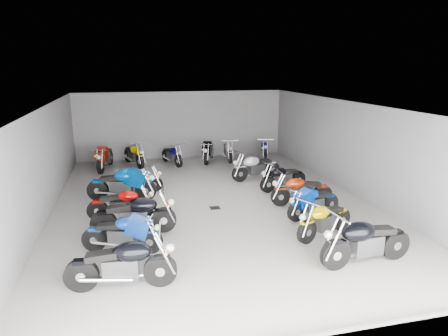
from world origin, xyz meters
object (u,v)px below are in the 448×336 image
at_px(motorcycle_back_b, 134,154).
at_px(motorcycle_back_c, 172,155).
at_px(motorcycle_left_f, 138,179).
at_px(motorcycle_back_e, 228,150).
at_px(motorcycle_left_a, 122,264).
at_px(motorcycle_right_f, 256,167).
at_px(motorcycle_right_a, 365,241).
at_px(motorcycle_right_d, 301,190).
at_px(motorcycle_back_a, 105,157).
at_px(motorcycle_right_e, 283,177).
at_px(motorcycle_right_c, 313,202).
at_px(motorcycle_right_b, 324,219).
at_px(motorcycle_left_e, 122,184).
at_px(motorcycle_left_b, 123,234).
at_px(motorcycle_left_c, 135,215).
at_px(motorcycle_left_d, 122,204).
at_px(motorcycle_back_d, 209,151).
at_px(drain_grate, 215,208).
at_px(motorcycle_back_f, 265,149).

xyz_separation_m(motorcycle_back_b, motorcycle_back_c, (1.68, -0.25, -0.06)).
relative_size(motorcycle_left_f, motorcycle_back_e, 0.89).
relative_size(motorcycle_left_a, motorcycle_right_f, 1.06).
bearing_deg(motorcycle_right_a, motorcycle_back_e, -2.33).
height_order(motorcycle_right_d, motorcycle_back_e, motorcycle_right_d).
xyz_separation_m(motorcycle_right_d, motorcycle_back_a, (-6.38, 6.25, 0.05)).
relative_size(motorcycle_left_a, motorcycle_right_e, 1.16).
xyz_separation_m(motorcycle_right_e, motorcycle_back_a, (-6.41, 4.59, 0.08)).
bearing_deg(motorcycle_right_c, motorcycle_right_b, 148.12).
height_order(motorcycle_left_e, motorcycle_right_f, motorcycle_left_e).
height_order(motorcycle_right_c, motorcycle_back_c, motorcycle_right_c).
bearing_deg(motorcycle_left_e, motorcycle_back_b, -172.17).
bearing_deg(motorcycle_back_a, motorcycle_left_b, 106.74).
xyz_separation_m(motorcycle_right_b, motorcycle_right_d, (0.45, 2.46, 0.01)).
relative_size(motorcycle_left_c, motorcycle_right_b, 1.19).
bearing_deg(motorcycle_back_a, motorcycle_left_d, 108.35).
bearing_deg(motorcycle_right_e, motorcycle_right_a, 161.87).
relative_size(motorcycle_right_a, motorcycle_right_d, 1.13).
bearing_deg(motorcycle_right_d, motorcycle_left_e, 75.81).
distance_m(motorcycle_back_c, motorcycle_back_d, 1.75).
xyz_separation_m(motorcycle_right_e, motorcycle_back_d, (-1.73, 4.99, 0.04)).
bearing_deg(motorcycle_left_c, motorcycle_back_a, -167.16).
bearing_deg(drain_grate, motorcycle_left_a, -124.08).
bearing_deg(motorcycle_back_c, motorcycle_left_e, 44.97).
height_order(motorcycle_left_e, motorcycle_back_e, motorcycle_left_e).
relative_size(motorcycle_right_d, motorcycle_right_e, 1.07).
bearing_deg(drain_grate, motorcycle_right_a, -60.31).
height_order(motorcycle_left_f, motorcycle_right_a, motorcycle_right_a).
height_order(motorcycle_left_c, motorcycle_back_f, motorcycle_left_c).
height_order(motorcycle_right_e, motorcycle_back_e, motorcycle_back_e).
height_order(motorcycle_left_c, motorcycle_left_f, motorcycle_left_c).
bearing_deg(motorcycle_left_a, motorcycle_right_c, 122.60).
bearing_deg(motorcycle_left_a, motorcycle_right_e, 140.43).
bearing_deg(motorcycle_right_f, motorcycle_left_b, 122.49).
relative_size(motorcycle_right_d, motorcycle_back_c, 1.13).
relative_size(motorcycle_left_d, motorcycle_back_e, 1.00).
relative_size(motorcycle_right_b, motorcycle_back_f, 1.00).
bearing_deg(motorcycle_right_e, motorcycle_back_d, 3.89).
xyz_separation_m(motorcycle_right_d, motorcycle_back_b, (-5.12, 6.66, 0.02)).
bearing_deg(motorcycle_back_c, motorcycle_left_a, 58.45).
height_order(motorcycle_left_c, motorcycle_right_b, motorcycle_left_c).
relative_size(motorcycle_back_b, motorcycle_back_f, 1.09).
bearing_deg(motorcycle_left_f, drain_grate, 66.60).
distance_m(motorcycle_left_e, motorcycle_back_e, 6.87).
bearing_deg(motorcycle_back_d, motorcycle_left_a, 89.83).
bearing_deg(motorcycle_back_b, motorcycle_left_f, 71.36).
height_order(motorcycle_right_b, motorcycle_back_d, motorcycle_back_d).
relative_size(motorcycle_left_b, motorcycle_right_e, 1.00).
bearing_deg(motorcycle_back_e, motorcycle_back_c, 11.81).
bearing_deg(motorcycle_back_f, motorcycle_left_c, 67.32).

